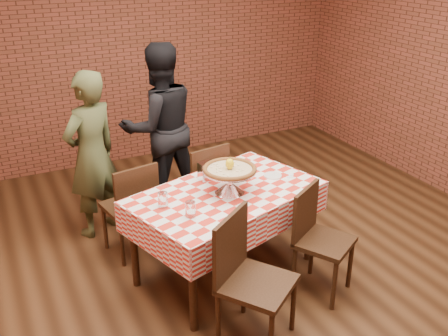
{
  "coord_description": "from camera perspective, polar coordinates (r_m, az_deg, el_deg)",
  "views": [
    {
      "loc": [
        -1.74,
        -3.02,
        2.58
      ],
      "look_at": [
        -0.09,
        0.3,
        0.93
      ],
      "focal_mm": 41.05,
      "sensor_mm": 36.0,
      "label": 1
    }
  ],
  "objects": [
    {
      "name": "ground",
      "position": [
        4.33,
        2.89,
        -12.51
      ],
      "size": [
        6.0,
        6.0,
        0.0
      ],
      "primitive_type": "plane",
      "color": "black",
      "rests_on": "ground"
    },
    {
      "name": "back_wall",
      "position": [
        6.37,
        -10.41,
        13.44
      ],
      "size": [
        5.5,
        0.0,
        5.5
      ],
      "primitive_type": "plane",
      "rotation": [
        1.57,
        0.0,
        0.0
      ],
      "color": "brown",
      "rests_on": "ground"
    },
    {
      "name": "table",
      "position": [
        4.24,
        0.18,
        -7.26
      ],
      "size": [
        1.67,
        1.27,
        0.75
      ],
      "primitive_type": "cube",
      "rotation": [
        0.0,
        0.0,
        0.3
      ],
      "color": "#372112",
      "rests_on": "ground"
    },
    {
      "name": "tablecloth",
      "position": [
        4.12,
        0.19,
        -4.21
      ],
      "size": [
        1.71,
        1.32,
        0.25
      ],
      "primitive_type": null,
      "rotation": [
        0.0,
        0.0,
        0.3
      ],
      "color": "red",
      "rests_on": "table"
    },
    {
      "name": "pizza_stand",
      "position": [
        4.01,
        0.64,
        -1.49
      ],
      "size": [
        0.43,
        0.43,
        0.19
      ],
      "primitive_type": null,
      "rotation": [
        0.0,
        0.0,
        -0.0
      ],
      "color": "silver",
      "rests_on": "tablecloth"
    },
    {
      "name": "pizza",
      "position": [
        3.96,
        0.64,
        -0.19
      ],
      "size": [
        0.42,
        0.42,
        0.03
      ],
      "primitive_type": "cylinder",
      "rotation": [
        0.0,
        0.0,
        -0.0
      ],
      "color": "beige",
      "rests_on": "pizza_stand"
    },
    {
      "name": "lemon",
      "position": [
        3.94,
        0.65,
        0.47
      ],
      "size": [
        0.07,
        0.07,
        0.09
      ],
      "primitive_type": "ellipsoid",
      "rotation": [
        0.0,
        0.0,
        -0.0
      ],
      "color": "yellow",
      "rests_on": "pizza"
    },
    {
      "name": "water_glass_left",
      "position": [
        3.68,
        -3.76,
        -4.62
      ],
      "size": [
        0.09,
        0.09,
        0.12
      ],
      "primitive_type": "cylinder",
      "rotation": [
        0.0,
        0.0,
        0.3
      ],
      "color": "white",
      "rests_on": "tablecloth"
    },
    {
      "name": "water_glass_right",
      "position": [
        3.83,
        -6.84,
        -3.54
      ],
      "size": [
        0.09,
        0.09,
        0.12
      ],
      "primitive_type": "cylinder",
      "rotation": [
        0.0,
        0.0,
        0.3
      ],
      "color": "white",
      "rests_on": "tablecloth"
    },
    {
      "name": "side_plate",
      "position": [
        4.33,
        5.45,
        -0.85
      ],
      "size": [
        0.19,
        0.19,
        0.01
      ],
      "primitive_type": "cylinder",
      "rotation": [
        0.0,
        0.0,
        0.3
      ],
      "color": "white",
      "rests_on": "tablecloth"
    },
    {
      "name": "sweetener_packet_a",
      "position": [
        4.37,
        7.5,
        -0.78
      ],
      "size": [
        0.06,
        0.06,
        0.0
      ],
      "primitive_type": "cube",
      "rotation": [
        0.0,
        0.0,
        0.77
      ],
      "color": "white",
      "rests_on": "tablecloth"
    },
    {
      "name": "sweetener_packet_b",
      "position": [
        4.33,
        7.38,
        -1.0
      ],
      "size": [
        0.05,
        0.04,
        0.0
      ],
      "primitive_type": "cube",
      "rotation": [
        0.0,
        0.0,
        -0.11
      ],
      "color": "white",
      "rests_on": "tablecloth"
    },
    {
      "name": "condiment_caddy",
      "position": [
        4.22,
        -2.05,
        -0.36
      ],
      "size": [
        0.12,
        0.1,
        0.16
      ],
      "primitive_type": "cube",
      "rotation": [
        0.0,
        0.0,
        0.11
      ],
      "color": "silver",
      "rests_on": "tablecloth"
    },
    {
      "name": "chair_near_left",
      "position": [
        3.54,
        3.74,
        -12.62
      ],
      "size": [
        0.63,
        0.63,
        0.93
      ],
      "primitive_type": null,
      "rotation": [
        0.0,
        0.0,
        0.61
      ],
      "color": "#372112",
      "rests_on": "ground"
    },
    {
      "name": "chair_near_right",
      "position": [
        4.06,
        11.13,
        -8.28
      ],
      "size": [
        0.54,
        0.54,
        0.87
      ],
      "primitive_type": null,
      "rotation": [
        0.0,
        0.0,
        0.53
      ],
      "color": "#372112",
      "rests_on": "ground"
    },
    {
      "name": "chair_far_left",
      "position": [
        4.56,
        -10.52,
        -4.33
      ],
      "size": [
        0.47,
        0.47,
        0.88
      ],
      "primitive_type": null,
      "rotation": [
        0.0,
        0.0,
        3.32
      ],
      "color": "#372112",
      "rests_on": "ground"
    },
    {
      "name": "chair_far_right",
      "position": [
        4.87,
        -2.74,
        -1.97
      ],
      "size": [
        0.47,
        0.47,
        0.89
      ],
      "primitive_type": null,
      "rotation": [
        0.0,
        0.0,
        3.31
      ],
      "color": "#372112",
      "rests_on": "ground"
    },
    {
      "name": "diner_olive",
      "position": [
        4.82,
        -14.5,
        1.38
      ],
      "size": [
        0.68,
        0.6,
        1.57
      ],
      "primitive_type": "imported",
      "rotation": [
        0.0,
        0.0,
        3.63
      ],
      "color": "#404627",
      "rests_on": "ground"
    },
    {
      "name": "diner_black",
      "position": [
        5.23,
        -7.15,
        4.56
      ],
      "size": [
        0.85,
        0.67,
        1.7
      ],
      "primitive_type": "imported",
      "rotation": [
        0.0,
        0.0,
        3.18
      ],
      "color": "black",
      "rests_on": "ground"
    }
  ]
}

